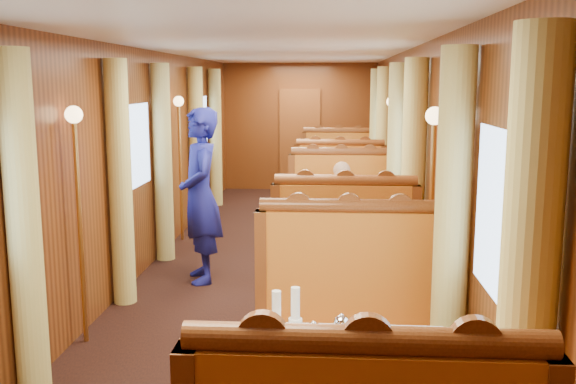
# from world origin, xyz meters

# --- Properties ---
(floor) EXTENTS (3.00, 12.00, 0.01)m
(floor) POSITION_xyz_m (0.00, 0.00, 0.00)
(floor) COLOR black
(floor) RESTS_ON ground
(ceiling) EXTENTS (3.00, 12.00, 0.01)m
(ceiling) POSITION_xyz_m (0.00, 0.00, 2.50)
(ceiling) COLOR silver
(ceiling) RESTS_ON wall_left
(wall_far) EXTENTS (3.00, 0.01, 2.50)m
(wall_far) POSITION_xyz_m (0.00, 6.00, 1.25)
(wall_far) COLOR brown
(wall_far) RESTS_ON floor
(wall_left) EXTENTS (0.01, 12.00, 2.50)m
(wall_left) POSITION_xyz_m (-1.50, 0.00, 1.25)
(wall_left) COLOR brown
(wall_left) RESTS_ON floor
(wall_right) EXTENTS (0.01, 12.00, 2.50)m
(wall_right) POSITION_xyz_m (1.50, 0.00, 1.25)
(wall_right) COLOR brown
(wall_right) RESTS_ON floor
(doorway_far) EXTENTS (0.80, 0.04, 2.00)m
(doorway_far) POSITION_xyz_m (0.00, 5.97, 1.00)
(doorway_far) COLOR brown
(doorway_far) RESTS_ON floor
(banquette_near_aft) EXTENTS (1.30, 0.55, 1.34)m
(banquette_near_aft) POSITION_xyz_m (0.75, -2.49, 0.42)
(banquette_near_aft) COLOR #AD4113
(banquette_near_aft) RESTS_ON floor
(table_mid) EXTENTS (1.05, 0.72, 0.75)m
(table_mid) POSITION_xyz_m (0.75, 0.00, 0.38)
(table_mid) COLOR white
(table_mid) RESTS_ON floor
(banquette_mid_fwd) EXTENTS (1.30, 0.55, 1.34)m
(banquette_mid_fwd) POSITION_xyz_m (0.75, -1.01, 0.42)
(banquette_mid_fwd) COLOR #AD4113
(banquette_mid_fwd) RESTS_ON floor
(banquette_mid_aft) EXTENTS (1.30, 0.55, 1.34)m
(banquette_mid_aft) POSITION_xyz_m (0.75, 1.01, 0.42)
(banquette_mid_aft) COLOR #AD4113
(banquette_mid_aft) RESTS_ON floor
(table_far) EXTENTS (1.05, 0.72, 0.75)m
(table_far) POSITION_xyz_m (0.75, 3.50, 0.38)
(table_far) COLOR white
(table_far) RESTS_ON floor
(banquette_far_fwd) EXTENTS (1.30, 0.55, 1.34)m
(banquette_far_fwd) POSITION_xyz_m (0.75, 2.49, 0.42)
(banquette_far_fwd) COLOR #AD4113
(banquette_far_fwd) RESTS_ON floor
(banquette_far_aft) EXTENTS (1.30, 0.55, 1.34)m
(banquette_far_aft) POSITION_xyz_m (0.75, 4.51, 0.42)
(banquette_far_aft) COLOR #AD4113
(banquette_far_aft) RESTS_ON floor
(tea_tray) EXTENTS (0.36, 0.28, 0.01)m
(tea_tray) POSITION_xyz_m (0.64, -3.54, 0.76)
(tea_tray) COLOR silver
(tea_tray) RESTS_ON table_near
(teapot_left) EXTENTS (0.20, 0.17, 0.14)m
(teapot_left) POSITION_xyz_m (0.54, -3.61, 0.82)
(teapot_left) COLOR silver
(teapot_left) RESTS_ON tea_tray
(teapot_right) EXTENTS (0.16, 0.12, 0.13)m
(teapot_right) POSITION_xyz_m (0.73, -3.64, 0.82)
(teapot_right) COLOR silver
(teapot_right) RESTS_ON tea_tray
(teapot_back) EXTENTS (0.15, 0.11, 0.12)m
(teapot_back) POSITION_xyz_m (0.69, -3.42, 0.81)
(teapot_back) COLOR silver
(teapot_back) RESTS_ON tea_tray
(fruit_plate) EXTENTS (0.22, 0.22, 0.05)m
(fruit_plate) POSITION_xyz_m (1.02, -3.63, 0.77)
(fruit_plate) COLOR white
(fruit_plate) RESTS_ON table_near
(cup_inboard) EXTENTS (0.08, 0.08, 0.26)m
(cup_inboard) POSITION_xyz_m (0.33, -3.36, 0.86)
(cup_inboard) COLOR white
(cup_inboard) RESTS_ON table_near
(cup_outboard) EXTENTS (0.08, 0.08, 0.26)m
(cup_outboard) POSITION_xyz_m (0.43, -3.30, 0.86)
(cup_outboard) COLOR white
(cup_outboard) RESTS_ON table_near
(rose_vase_mid) EXTENTS (0.06, 0.06, 0.36)m
(rose_vase_mid) POSITION_xyz_m (0.72, -0.02, 0.93)
(rose_vase_mid) COLOR silver
(rose_vase_mid) RESTS_ON table_mid
(rose_vase_far) EXTENTS (0.06, 0.06, 0.36)m
(rose_vase_far) POSITION_xyz_m (0.72, 3.50, 0.93)
(rose_vase_far) COLOR silver
(rose_vase_far) RESTS_ON table_far
(curtain_left_near_b) EXTENTS (0.22, 0.22, 2.35)m
(curtain_left_near_b) POSITION_xyz_m (-1.38, -2.72, 1.18)
(curtain_left_near_b) COLOR #DFD272
(curtain_left_near_b) RESTS_ON floor
(window_right_near) EXTENTS (0.01, 1.20, 0.90)m
(window_right_near) POSITION_xyz_m (1.49, -3.50, 1.45)
(window_right_near) COLOR #8DADD7
(window_right_near) RESTS_ON wall_right
(curtain_right_near_a) EXTENTS (0.22, 0.22, 2.35)m
(curtain_right_near_a) POSITION_xyz_m (1.38, -4.28, 1.18)
(curtain_right_near_a) COLOR #DFD272
(curtain_right_near_a) RESTS_ON floor
(curtain_right_near_b) EXTENTS (0.22, 0.22, 2.35)m
(curtain_right_near_b) POSITION_xyz_m (1.38, -2.72, 1.18)
(curtain_right_near_b) COLOR #DFD272
(curtain_right_near_b) RESTS_ON floor
(window_left_mid) EXTENTS (0.01, 1.20, 0.90)m
(window_left_mid) POSITION_xyz_m (-1.49, 0.00, 1.45)
(window_left_mid) COLOR #8DADD7
(window_left_mid) RESTS_ON wall_left
(curtain_left_mid_a) EXTENTS (0.22, 0.22, 2.35)m
(curtain_left_mid_a) POSITION_xyz_m (-1.38, -0.78, 1.18)
(curtain_left_mid_a) COLOR #DFD272
(curtain_left_mid_a) RESTS_ON floor
(curtain_left_mid_b) EXTENTS (0.22, 0.22, 2.35)m
(curtain_left_mid_b) POSITION_xyz_m (-1.38, 0.78, 1.18)
(curtain_left_mid_b) COLOR #DFD272
(curtain_left_mid_b) RESTS_ON floor
(window_right_mid) EXTENTS (0.01, 1.20, 0.90)m
(window_right_mid) POSITION_xyz_m (1.49, 0.00, 1.45)
(window_right_mid) COLOR #8DADD7
(window_right_mid) RESTS_ON wall_right
(curtain_right_mid_a) EXTENTS (0.22, 0.22, 2.35)m
(curtain_right_mid_a) POSITION_xyz_m (1.38, -0.78, 1.18)
(curtain_right_mid_a) COLOR #DFD272
(curtain_right_mid_a) RESTS_ON floor
(curtain_right_mid_b) EXTENTS (0.22, 0.22, 2.35)m
(curtain_right_mid_b) POSITION_xyz_m (1.38, 0.78, 1.18)
(curtain_right_mid_b) COLOR #DFD272
(curtain_right_mid_b) RESTS_ON floor
(window_left_far) EXTENTS (0.01, 1.20, 0.90)m
(window_left_far) POSITION_xyz_m (-1.49, 3.50, 1.45)
(window_left_far) COLOR #8DADD7
(window_left_far) RESTS_ON wall_left
(curtain_left_far_a) EXTENTS (0.22, 0.22, 2.35)m
(curtain_left_far_a) POSITION_xyz_m (-1.38, 2.72, 1.18)
(curtain_left_far_a) COLOR #DFD272
(curtain_left_far_a) RESTS_ON floor
(curtain_left_far_b) EXTENTS (0.22, 0.22, 2.35)m
(curtain_left_far_b) POSITION_xyz_m (-1.38, 4.28, 1.18)
(curtain_left_far_b) COLOR #DFD272
(curtain_left_far_b) RESTS_ON floor
(window_right_far) EXTENTS (0.01, 1.20, 0.90)m
(window_right_far) POSITION_xyz_m (1.49, 3.50, 1.45)
(window_right_far) COLOR #8DADD7
(window_right_far) RESTS_ON wall_right
(curtain_right_far_a) EXTENTS (0.22, 0.22, 2.35)m
(curtain_right_far_a) POSITION_xyz_m (1.38, 2.72, 1.18)
(curtain_right_far_a) COLOR #DFD272
(curtain_right_far_a) RESTS_ON floor
(curtain_right_far_b) EXTENTS (0.22, 0.22, 2.35)m
(curtain_right_far_b) POSITION_xyz_m (1.38, 4.28, 1.18)
(curtain_right_far_b) COLOR #DFD272
(curtain_right_far_b) RESTS_ON floor
(sconce_left_fore) EXTENTS (0.14, 0.14, 1.95)m
(sconce_left_fore) POSITION_xyz_m (-1.40, -1.75, 1.38)
(sconce_left_fore) COLOR #BF8C3F
(sconce_left_fore) RESTS_ON floor
(sconce_right_fore) EXTENTS (0.14, 0.14, 1.95)m
(sconce_right_fore) POSITION_xyz_m (1.40, -1.75, 1.38)
(sconce_right_fore) COLOR #BF8C3F
(sconce_right_fore) RESTS_ON floor
(sconce_left_aft) EXTENTS (0.14, 0.14, 1.95)m
(sconce_left_aft) POSITION_xyz_m (-1.40, 1.75, 1.38)
(sconce_left_aft) COLOR #BF8C3F
(sconce_left_aft) RESTS_ON floor
(sconce_right_aft) EXTENTS (0.14, 0.14, 1.95)m
(sconce_right_aft) POSITION_xyz_m (1.40, 1.75, 1.38)
(sconce_right_aft) COLOR #BF8C3F
(sconce_right_aft) RESTS_ON floor
(steward) EXTENTS (0.65, 0.79, 1.87)m
(steward) POSITION_xyz_m (-0.76, -0.04, 0.94)
(steward) COLOR navy
(steward) RESTS_ON floor
(passenger) EXTENTS (0.40, 0.44, 0.76)m
(passenger) POSITION_xyz_m (0.75, 0.78, 0.74)
(passenger) COLOR beige
(passenger) RESTS_ON banquette_mid_aft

